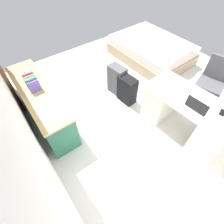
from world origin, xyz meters
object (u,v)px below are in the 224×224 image
credenza (43,105)px  cell_phone_near_laptop (222,113)px  office_chair (210,85)px  figurine_small (26,74)px  laptop (197,106)px  suitcase_black (127,90)px  computer_mouse (183,97)px  bed (152,50)px  desk (185,115)px  suitcase_spare_grey (117,80)px

credenza → cell_phone_near_laptop: 2.82m
office_chair → cell_phone_near_laptop: bearing=124.7°
figurine_small → laptop: bearing=-142.1°
credenza → suitcase_black: 1.58m
computer_mouse → bed: bearing=-39.6°
bed → laptop: 2.47m
suitcase_black → laptop: (-1.25, -0.20, 0.49)m
desk → cell_phone_near_laptop: 0.55m
suitcase_spare_grey → desk: bearing=-175.3°
desk → figurine_small: size_ratio=13.49×
desk → bed: desk is taller
office_chair → suitcase_spare_grey: bearing=44.7°
figurine_small → suitcase_spare_grey: bearing=-112.1°
laptop → computer_mouse: bearing=-4.8°
desk → figurine_small: 2.75m
suitcase_black → cell_phone_near_laptop: (-1.51, -0.43, 0.45)m
credenza → laptop: size_ratio=5.53×
suitcase_spare_grey → computer_mouse: bearing=-177.9°
credenza → computer_mouse: bearing=-131.3°
credenza → computer_mouse: 2.31m
bed → suitcase_spare_grey: suitcase_spare_grey is taller
credenza → bed: (0.28, -2.98, -0.12)m
office_chair → credenza: (1.46, 2.74, -0.06)m
office_chair → suitcase_black: 1.57m
desk → computer_mouse: computer_mouse is taller
office_chair → suitcase_black: office_chair is taller
office_chair → bed: size_ratio=0.49×
desk → cell_phone_near_laptop: (-0.40, -0.12, 0.35)m
suitcase_spare_grey → computer_mouse: (-1.31, -0.23, 0.43)m
suitcase_spare_grey → cell_phone_near_laptop: 1.93m
bed → credenza: bearing=95.3°
credenza → cell_phone_near_laptop: size_ratio=13.24×
credenza → figurine_small: figurine_small is taller
suitcase_spare_grey → office_chair: bearing=-143.0°
credenza → figurine_small: (0.41, 0.00, 0.42)m
desk → figurine_small: bearing=41.5°
suitcase_black → bed: bearing=-66.3°
office_chair → cell_phone_near_laptop: size_ratio=6.91×
suitcase_black → computer_mouse: size_ratio=5.67×
cell_phone_near_laptop → credenza: bearing=27.7°
office_chair → suitcase_spare_grey: (1.27, 1.25, -0.10)m
suitcase_spare_grey → suitcase_black: bearing=172.5°
suitcase_black → cell_phone_near_laptop: 1.63m
cell_phone_near_laptop → figurine_small: bearing=22.5°
credenza → laptop: 2.48m
office_chair → bed: (1.74, -0.24, -0.18)m
suitcase_black → cell_phone_near_laptop: bearing=-168.6°
computer_mouse → cell_phone_near_laptop: bearing=-162.7°
suitcase_spare_grey → laptop: size_ratio=1.93×
suitcase_black → laptop: 1.35m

